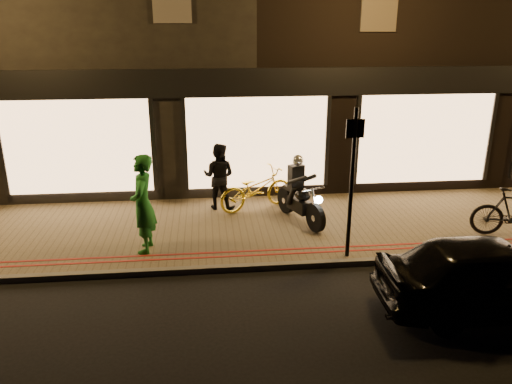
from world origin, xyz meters
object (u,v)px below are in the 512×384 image
Objects in this scene: bicycle_gold at (256,189)px; parked_car at (493,275)px; motorcycle at (300,196)px; person_green at (143,204)px; sign_post at (352,176)px.

bicycle_gold is 5.92m from parked_car.
motorcycle is at bearing -158.00° from bicycle_gold.
motorcycle is 1.30m from bicycle_gold.
person_green reaches higher than parked_car.
person_green is (-3.43, -1.24, 0.40)m from motorcycle.
parked_car is at bearing -168.09° from bicycle_gold.
parked_car is (5.92, -2.67, -0.49)m from person_green.
parked_car is at bearing -78.86° from motorcycle.
person_green is at bearing 170.49° from sign_post.
motorcycle is 4.64m from parked_car.
person_green is (-4.05, 0.68, -0.66)m from sign_post.
bicycle_gold is 3.34m from person_green.
sign_post is 0.79× the size of parked_car.
parked_car is at bearing 68.20° from person_green.
sign_post reaches higher than parked_car.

